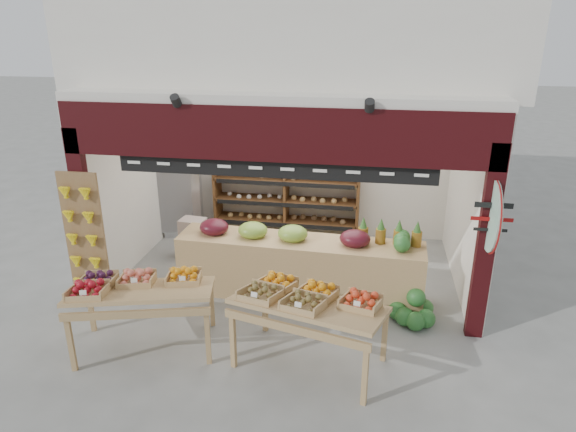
% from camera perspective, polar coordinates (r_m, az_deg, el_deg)
% --- Properties ---
extents(ground, '(60.00, 60.00, 0.00)m').
position_cam_1_polar(ground, '(8.43, -0.20, -7.34)').
color(ground, slate).
rests_on(ground, ground).
extents(shop_structure, '(6.36, 5.12, 5.40)m').
position_cam_1_polar(shop_structure, '(9.03, 1.62, 20.42)').
color(shop_structure, white).
rests_on(shop_structure, ground).
extents(banana_board, '(0.60, 0.15, 1.80)m').
position_cam_1_polar(banana_board, '(7.88, -21.76, -2.05)').
color(banana_board, olive).
rests_on(banana_board, ground).
extents(gift_sign, '(0.04, 0.93, 0.92)m').
position_cam_1_polar(gift_sign, '(6.73, 21.71, -0.02)').
color(gift_sign, '#A9D4BC').
rests_on(gift_sign, ground).
extents(back_shelving, '(2.81, 0.46, 1.75)m').
position_cam_1_polar(back_shelving, '(9.85, -0.21, 3.60)').
color(back_shelving, brown).
rests_on(back_shelving, ground).
extents(refrigerator, '(0.91, 0.91, 1.89)m').
position_cam_1_polar(refrigerator, '(10.32, -11.70, 3.27)').
color(refrigerator, silver).
rests_on(refrigerator, ground).
extents(cardboard_stack, '(1.06, 0.77, 0.73)m').
position_cam_1_polar(cardboard_stack, '(9.25, -9.21, -3.12)').
color(cardboard_stack, beige).
rests_on(cardboard_stack, ground).
extents(mid_counter, '(3.72, 0.87, 1.15)m').
position_cam_1_polar(mid_counter, '(7.83, 1.16, -5.52)').
color(mid_counter, tan).
rests_on(mid_counter, ground).
extents(display_table_left, '(1.93, 1.37, 1.10)m').
position_cam_1_polar(display_table_left, '(6.81, -16.76, -7.55)').
color(display_table_left, tan).
rests_on(display_table_left, ground).
extents(display_table_right, '(1.95, 1.39, 1.11)m').
position_cam_1_polar(display_table_right, '(6.20, 1.97, -9.27)').
color(display_table_right, tan).
rests_on(display_table_right, ground).
extents(watermelon_pile, '(0.65, 0.67, 0.51)m').
position_cam_1_polar(watermelon_pile, '(7.53, 13.56, -9.98)').
color(watermelon_pile, '#17461C').
rests_on(watermelon_pile, ground).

